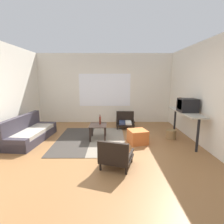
# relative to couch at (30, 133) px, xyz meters

# --- Properties ---
(ground_plane) EXTENTS (7.80, 7.80, 0.00)m
(ground_plane) POSITION_rel_couch_xyz_m (2.07, -0.84, -0.22)
(ground_plane) COLOR olive
(far_wall_with_window) EXTENTS (5.60, 0.13, 2.70)m
(far_wall_with_window) POSITION_rel_couch_xyz_m (2.07, 2.22, 1.13)
(far_wall_with_window) COLOR silver
(far_wall_with_window) RESTS_ON ground
(side_wall_right) EXTENTS (0.12, 6.60, 2.70)m
(side_wall_right) POSITION_rel_couch_xyz_m (4.73, -0.54, 1.13)
(side_wall_right) COLOR silver
(side_wall_right) RESTS_ON ground
(area_rug) EXTENTS (1.94, 2.39, 0.01)m
(area_rug) POSITION_rel_couch_xyz_m (1.73, 0.05, -0.21)
(area_rug) COLOR #38332D
(area_rug) RESTS_ON ground
(couch) EXTENTS (0.87, 1.85, 0.71)m
(couch) POSITION_rel_couch_xyz_m (0.00, 0.00, 0.00)
(couch) COLOR #38333D
(couch) RESTS_ON ground
(coffee_table) EXTENTS (0.49, 0.59, 0.43)m
(coffee_table) POSITION_rel_couch_xyz_m (1.94, 0.11, 0.12)
(coffee_table) COLOR black
(coffee_table) RESTS_ON ground
(armchair_by_window) EXTENTS (0.67, 0.60, 0.56)m
(armchair_by_window) POSITION_rel_couch_xyz_m (2.82, 1.35, 0.02)
(armchair_by_window) COLOR black
(armchair_by_window) RESTS_ON ground
(armchair_striped_foreground) EXTENTS (0.75, 0.74, 0.60)m
(armchair_striped_foreground) POSITION_rel_couch_xyz_m (2.40, -1.57, 0.04)
(armchair_striped_foreground) COLOR black
(armchair_striped_foreground) RESTS_ON ground
(ottoman_orange) EXTENTS (0.56, 0.56, 0.37)m
(ottoman_orange) POSITION_rel_couch_xyz_m (3.04, -0.22, -0.03)
(ottoman_orange) COLOR #D1662D
(ottoman_orange) RESTS_ON ground
(console_shelf) EXTENTS (0.42, 1.62, 0.86)m
(console_shelf) POSITION_rel_couch_xyz_m (4.38, -0.06, 0.54)
(console_shelf) COLOR #B2AD9E
(console_shelf) RESTS_ON ground
(crt_television) EXTENTS (0.45, 0.40, 0.36)m
(crt_television) POSITION_rel_couch_xyz_m (4.37, -0.14, 0.82)
(crt_television) COLOR black
(crt_television) RESTS_ON console_shelf
(clay_vase) EXTENTS (0.19, 0.19, 0.33)m
(clay_vase) POSITION_rel_couch_xyz_m (4.38, 0.39, 0.76)
(clay_vase) COLOR brown
(clay_vase) RESTS_ON console_shelf
(glass_bottle) EXTENTS (0.06, 0.06, 0.28)m
(glass_bottle) POSITION_rel_couch_xyz_m (1.99, 0.17, 0.33)
(glass_bottle) COLOR #5B2319
(glass_bottle) RESTS_ON coffee_table
(wicker_basket) EXTENTS (0.29, 0.29, 0.26)m
(wicker_basket) POSITION_rel_couch_xyz_m (4.07, 0.14, -0.09)
(wicker_basket) COLOR olive
(wicker_basket) RESTS_ON ground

